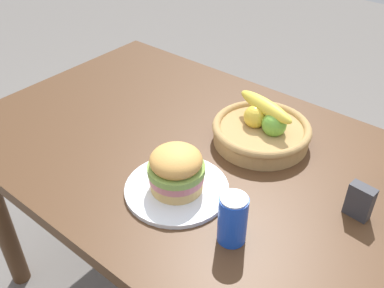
# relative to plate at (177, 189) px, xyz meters

# --- Properties ---
(dining_table) EXTENTS (1.40, 0.90, 0.75)m
(dining_table) POSITION_rel_plate_xyz_m (-0.08, 0.17, -0.11)
(dining_table) COLOR #4C301C
(dining_table) RESTS_ON ground_plane
(plate) EXTENTS (0.27, 0.27, 0.01)m
(plate) POSITION_rel_plate_xyz_m (0.00, 0.00, 0.00)
(plate) COLOR white
(plate) RESTS_ON dining_table
(sandwich) EXTENTS (0.14, 0.14, 0.12)m
(sandwich) POSITION_rel_plate_xyz_m (0.00, 0.00, 0.07)
(sandwich) COLOR #DBAD60
(sandwich) RESTS_ON plate
(soda_can) EXTENTS (0.07, 0.07, 0.13)m
(soda_can) POSITION_rel_plate_xyz_m (0.20, -0.04, 0.06)
(soda_can) COLOR blue
(soda_can) RESTS_ON dining_table
(fruit_basket) EXTENTS (0.29, 0.29, 0.14)m
(fruit_basket) POSITION_rel_plate_xyz_m (0.05, 0.32, 0.04)
(fruit_basket) COLOR tan
(fruit_basket) RESTS_ON dining_table
(napkin_holder) EXTENTS (0.06, 0.04, 0.09)m
(napkin_holder) POSITION_rel_plate_xyz_m (0.39, 0.21, 0.04)
(napkin_holder) COLOR #333338
(napkin_holder) RESTS_ON dining_table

